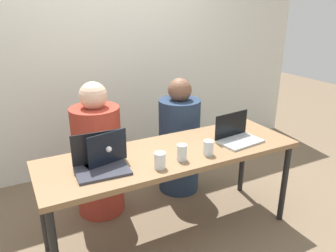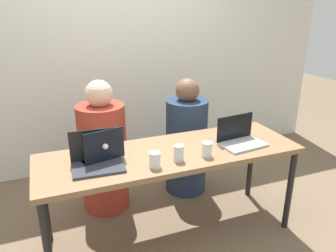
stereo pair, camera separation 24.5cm
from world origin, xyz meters
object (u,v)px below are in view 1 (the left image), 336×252
person_on_right (179,142)px  water_glass_center (182,154)px  laptop_front_right (237,135)px  water_glass_right (208,149)px  laptop_back_left (102,155)px  person_on_left (98,157)px  laptop_front_left (101,162)px  water_glass_left (160,161)px

person_on_right → water_glass_center: bearing=72.4°
laptop_front_right → water_glass_right: bearing=-169.4°
person_on_right → water_glass_center: (-0.42, -0.77, 0.29)m
laptop_front_right → person_on_right: bearing=95.6°
laptop_back_left → water_glass_right: size_ratio=3.10×
person_on_left → water_glass_center: size_ratio=10.23×
laptop_front_left → water_glass_center: laptop_front_left is taller
laptop_back_left → laptop_front_right: bearing=160.2°
laptop_back_left → water_glass_left: laptop_back_left is taller
person_on_right → laptop_front_right: person_on_right is taller
person_on_left → person_on_right: (0.82, 0.00, -0.02)m
laptop_front_right → water_glass_right: size_ratio=3.33×
laptop_back_left → water_glass_right: bearing=148.8°
person_on_left → water_glass_center: 0.91m
person_on_left → laptop_front_right: (0.96, -0.68, 0.26)m
person_on_left → person_on_right: person_on_left is taller
person_on_right → water_glass_left: (-0.61, -0.81, 0.29)m
person_on_right → water_glass_left: size_ratio=10.41×
laptop_front_right → water_glass_right: (-0.35, -0.11, -0.00)m
water_glass_center → water_glass_left: 0.19m
laptop_front_right → water_glass_center: laptop_front_right is taller
water_glass_center → laptop_back_left: bearing=155.2°
laptop_front_left → person_on_right: bearing=37.1°
person_on_right → water_glass_right: person_on_right is taller
person_on_right → laptop_front_right: 0.75m
laptop_front_right → water_glass_center: 0.57m
laptop_back_left → water_glass_right: laptop_back_left is taller
laptop_front_left → water_glass_right: 0.78m
person_on_left → water_glass_right: 1.03m
water_glass_center → water_glass_right: 0.22m
person_on_left → laptop_back_left: bearing=61.8°
person_on_right → water_glass_center: size_ratio=9.79×
person_on_left → laptop_front_left: (-0.15, -0.64, 0.27)m
water_glass_center → water_glass_right: water_glass_center is taller
person_on_right → laptop_front_left: 1.20m
water_glass_right → water_glass_center: bearing=177.2°
laptop_back_left → water_glass_center: 0.56m
person_on_left → laptop_back_left: (-0.11, -0.54, 0.27)m
laptop_front_left → water_glass_left: (0.36, -0.16, -0.00)m
laptop_front_right → laptop_back_left: 1.08m
water_glass_right → laptop_back_left: bearing=161.3°
laptop_back_left → water_glass_left: (0.32, -0.27, -0.00)m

